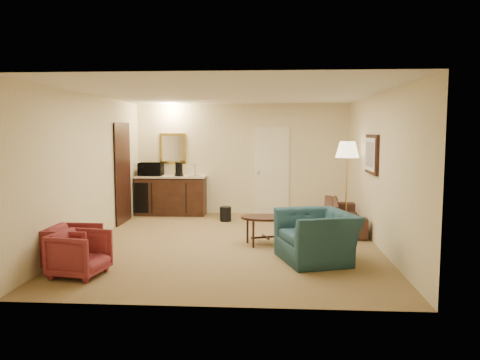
% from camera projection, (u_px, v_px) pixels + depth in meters
% --- Properties ---
extents(ground, '(6.00, 6.00, 0.00)m').
position_uv_depth(ground, '(232.00, 243.00, 8.22)').
color(ground, olive).
rests_on(ground, ground).
extents(room_walls, '(5.02, 6.01, 2.61)m').
position_uv_depth(room_walls, '(230.00, 144.00, 8.81)').
color(room_walls, beige).
rests_on(room_walls, ground).
extents(wetbar_cabinet, '(1.64, 0.58, 0.92)m').
position_uv_depth(wetbar_cabinet, '(171.00, 195.00, 10.98)').
color(wetbar_cabinet, '#361E11').
rests_on(wetbar_cabinet, ground).
extents(sofa, '(0.81, 2.06, 0.78)m').
position_uv_depth(sofa, '(344.00, 210.00, 9.33)').
color(sofa, black).
rests_on(sofa, ground).
extents(teal_armchair, '(1.06, 1.33, 1.01)m').
position_uv_depth(teal_armchair, '(317.00, 228.00, 7.05)').
color(teal_armchair, '#204351').
rests_on(teal_armchair, ground).
extents(rose_chair_near, '(0.72, 0.75, 0.68)m').
position_uv_depth(rose_chair_near, '(79.00, 252.00, 6.32)').
color(rose_chair_near, maroon).
rests_on(rose_chair_near, ground).
extents(rose_chair_far, '(0.63, 0.67, 0.68)m').
position_uv_depth(rose_chair_far, '(74.00, 244.00, 6.73)').
color(rose_chair_far, maroon).
rests_on(rose_chair_far, ground).
extents(coffee_table, '(1.00, 0.83, 0.49)m').
position_uv_depth(coffee_table, '(266.00, 230.00, 8.10)').
color(coffee_table, black).
rests_on(coffee_table, ground).
extents(floor_lamp, '(0.58, 0.58, 1.77)m').
position_uv_depth(floor_lamp, '(346.00, 185.00, 9.38)').
color(floor_lamp, gold).
rests_on(floor_lamp, ground).
extents(waste_bin, '(0.27, 0.27, 0.31)m').
position_uv_depth(waste_bin, '(226.00, 214.00, 10.21)').
color(waste_bin, black).
rests_on(waste_bin, ground).
extents(microwave, '(0.55, 0.31, 0.37)m').
position_uv_depth(microwave, '(151.00, 168.00, 10.93)').
color(microwave, black).
rests_on(microwave, wetbar_cabinet).
extents(coffee_maker, '(0.22, 0.22, 0.32)m').
position_uv_depth(coffee_maker, '(179.00, 169.00, 10.82)').
color(coffee_maker, black).
rests_on(coffee_maker, wetbar_cabinet).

